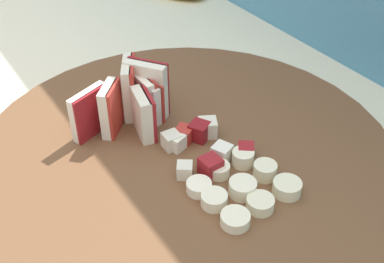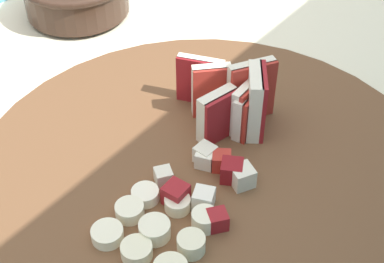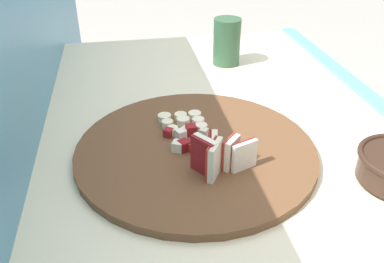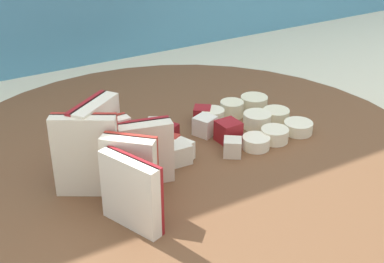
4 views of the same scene
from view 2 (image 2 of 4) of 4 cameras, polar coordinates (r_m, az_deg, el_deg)
name	(u,v)px [view 2 (image 2 of 4)]	position (r m, az deg, el deg)	size (l,w,h in m)	color
cutting_board	(207,177)	(0.54, 1.49, -4.58)	(0.46, 0.46, 0.02)	brown
apple_wedge_fan	(236,99)	(0.57, 4.42, 3.23)	(0.09, 0.12, 0.07)	maroon
apple_dice_pile	(210,178)	(0.52, 1.83, -4.67)	(0.08, 0.09, 0.02)	white
banana_slice_rows	(158,231)	(0.48, -3.44, -9.85)	(0.09, 0.10, 0.02)	white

